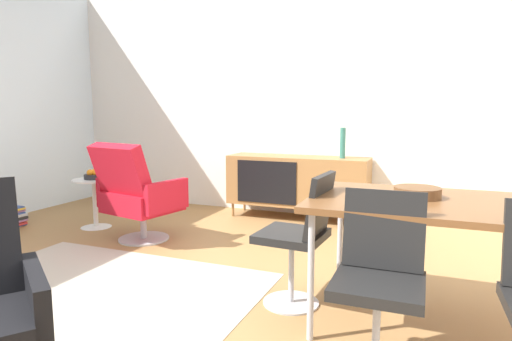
% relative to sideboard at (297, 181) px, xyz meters
% --- Properties ---
extents(ground_plane, '(8.32, 8.32, 0.00)m').
position_rel_sideboard_xyz_m(ground_plane, '(-0.00, -2.30, -0.44)').
color(ground_plane, '#9E7242').
extents(wall_back, '(6.80, 0.12, 2.80)m').
position_rel_sideboard_xyz_m(wall_back, '(-0.00, 0.30, 0.96)').
color(wall_back, white).
rests_on(wall_back, ground_plane).
extents(sideboard, '(1.60, 0.45, 0.72)m').
position_rel_sideboard_xyz_m(sideboard, '(0.00, 0.00, 0.00)').
color(sideboard, olive).
rests_on(sideboard, ground_plane).
extents(vase_cobalt, '(0.06, 0.06, 0.33)m').
position_rel_sideboard_xyz_m(vase_cobalt, '(0.50, 0.00, 0.45)').
color(vase_cobalt, '#337266').
rests_on(vase_cobalt, sideboard).
extents(dining_table, '(1.60, 0.90, 0.74)m').
position_rel_sideboard_xyz_m(dining_table, '(1.56, -2.18, 0.26)').
color(dining_table, brown).
rests_on(dining_table, ground_plane).
extents(wooden_bowl_on_table, '(0.26, 0.26, 0.06)m').
position_rel_sideboard_xyz_m(wooden_bowl_on_table, '(1.34, -2.13, 0.33)').
color(wooden_bowl_on_table, brown).
rests_on(wooden_bowl_on_table, dining_table).
extents(dining_chair_near_window, '(0.45, 0.43, 0.86)m').
position_rel_sideboard_xyz_m(dining_chair_near_window, '(0.68, -2.18, 0.03)').
color(dining_chair_near_window, black).
rests_on(dining_chair_near_window, ground_plane).
extents(dining_chair_front_left, '(0.40, 0.43, 0.86)m').
position_rel_sideboard_xyz_m(dining_chair_front_left, '(1.21, -2.74, 0.03)').
color(dining_chair_front_left, black).
rests_on(dining_chair_front_left, ground_plane).
extents(lounge_chair_red, '(0.81, 0.77, 0.95)m').
position_rel_sideboard_xyz_m(lounge_chair_red, '(-1.15, -1.42, 0.03)').
color(lounge_chair_red, red).
rests_on(lounge_chair_red, ground_plane).
extents(side_table_round, '(0.44, 0.44, 0.52)m').
position_rel_sideboard_xyz_m(side_table_round, '(-1.89, -1.17, -0.12)').
color(side_table_round, white).
rests_on(side_table_round, ground_plane).
extents(fruit_bowl, '(0.20, 0.20, 0.11)m').
position_rel_sideboard_xyz_m(fruit_bowl, '(-1.89, -1.17, 0.12)').
color(fruit_bowl, '#262628').
rests_on(fruit_bowl, side_table_round).
extents(magazine_stack, '(0.34, 0.42, 0.21)m').
position_rel_sideboard_xyz_m(magazine_stack, '(-2.77, -1.57, -0.33)').
color(magazine_stack, '#334C8C').
rests_on(magazine_stack, ground_plane).
extents(area_rug, '(2.20, 1.70, 0.01)m').
position_rel_sideboard_xyz_m(area_rug, '(-0.69, -2.57, -0.44)').
color(area_rug, '#B7AD99').
rests_on(area_rug, ground_plane).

